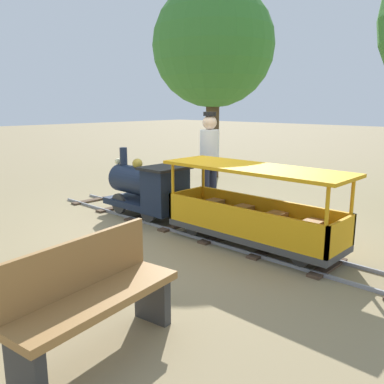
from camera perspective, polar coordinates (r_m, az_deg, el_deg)
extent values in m
plane|color=#8C7A56|center=(5.77, -0.24, -5.30)|extent=(60.00, 60.00, 0.00)
cube|color=gray|center=(5.51, -0.82, -5.95)|extent=(0.03, 6.05, 0.04)
cube|color=gray|center=(5.84, 2.39, -4.90)|extent=(0.03, 6.05, 0.04)
cube|color=#4C3828|center=(4.69, 18.46, -9.97)|extent=(0.71, 0.14, 0.03)
cube|color=#4C3828|center=(5.02, 10.55, -8.05)|extent=(0.71, 0.14, 0.03)
cube|color=#4C3828|center=(5.44, 3.80, -6.27)|extent=(0.71, 0.14, 0.03)
cube|color=#4C3828|center=(5.92, -1.88, -4.70)|extent=(0.71, 0.14, 0.03)
cube|color=#4C3828|center=(6.46, -6.64, -3.33)|extent=(0.71, 0.14, 0.03)
cube|color=#4C3828|center=(7.03, -10.64, -2.17)|extent=(0.71, 0.14, 0.03)
cube|color=#4C3828|center=(7.64, -14.01, -1.18)|extent=(0.71, 0.14, 0.03)
cube|color=#192338|center=(6.40, -6.63, -1.67)|extent=(0.59, 1.40, 0.10)
cylinder|color=#192338|center=(6.48, -7.85, 1.63)|extent=(0.44, 0.85, 0.44)
cylinder|color=#B7932D|center=(6.81, -10.12, 2.07)|extent=(0.37, 0.02, 0.37)
cylinder|color=#192338|center=(6.65, -9.57, 4.98)|extent=(0.12, 0.12, 0.28)
sphere|color=#B7932D|center=(6.40, -7.64, 3.96)|extent=(0.16, 0.16, 0.16)
cube|color=#192338|center=(5.98, -3.76, 0.60)|extent=(0.59, 0.45, 0.55)
cube|color=black|center=(5.93, -3.80, 3.40)|extent=(0.67, 0.53, 0.04)
sphere|color=#F2EAB2|center=(6.79, -10.35, 4.26)|extent=(0.10, 0.10, 0.10)
cylinder|color=#2D2D2D|center=(6.53, -10.19, -1.59)|extent=(0.05, 0.32, 0.32)
cylinder|color=#2D2D2D|center=(6.81, -7.04, -0.92)|extent=(0.05, 0.32, 0.32)
cylinder|color=#2D2D2D|center=(6.00, -6.17, -2.70)|extent=(0.05, 0.32, 0.32)
cylinder|color=#2D2D2D|center=(6.30, -2.94, -1.91)|extent=(0.05, 0.32, 0.32)
cube|color=#3F3F3F|center=(5.09, 8.39, -5.73)|extent=(0.67, 2.25, 0.08)
cube|color=orange|center=(4.78, 6.31, -4.15)|extent=(0.04, 2.25, 0.35)
cube|color=orange|center=(5.28, 10.42, -2.71)|extent=(0.04, 2.25, 0.35)
cube|color=orange|center=(5.70, -0.68, -1.39)|extent=(0.67, 0.04, 0.35)
cube|color=orange|center=(4.52, 20.10, -5.80)|extent=(0.67, 0.04, 0.35)
cylinder|color=orange|center=(5.43, -2.68, 0.06)|extent=(0.04, 0.04, 0.75)
cylinder|color=orange|center=(5.86, 1.59, 0.98)|extent=(0.04, 0.04, 0.75)
cylinder|color=orange|center=(4.21, 18.27, -4.15)|extent=(0.04, 0.04, 0.75)
cylinder|color=orange|center=(4.75, 21.40, -2.54)|extent=(0.04, 0.04, 0.75)
cube|color=orange|center=(4.90, 8.69, 3.32)|extent=(0.77, 2.35, 0.04)
cube|color=olive|center=(4.68, 15.84, -5.60)|extent=(0.51, 0.20, 0.24)
cube|color=olive|center=(4.91, 10.79, -4.51)|extent=(0.51, 0.20, 0.24)
cube|color=olive|center=(5.18, 6.23, -3.50)|extent=(0.51, 0.20, 0.24)
cube|color=olive|center=(5.47, 2.15, -2.58)|extent=(0.51, 0.20, 0.24)
cylinder|color=#262626|center=(5.39, 0.04, -4.79)|extent=(0.04, 0.24, 0.24)
cylinder|color=#262626|center=(5.73, 3.26, -3.78)|extent=(0.04, 0.24, 0.24)
cylinder|color=#262626|center=(4.52, 14.95, -8.62)|extent=(0.04, 0.24, 0.24)
cylinder|color=#262626|center=(4.92, 17.58, -7.07)|extent=(0.04, 0.24, 0.24)
cylinder|color=#282D47|center=(6.40, 1.88, 0.16)|extent=(0.12, 0.12, 0.80)
cylinder|color=#282D47|center=(6.53, 2.92, 0.40)|extent=(0.12, 0.12, 0.80)
cylinder|color=white|center=(6.36, 2.46, 6.24)|extent=(0.30, 0.30, 0.55)
sphere|color=beige|center=(6.33, 2.50, 9.70)|extent=(0.22, 0.22, 0.22)
cylinder|color=black|center=(6.33, 2.51, 10.88)|extent=(0.20, 0.20, 0.06)
cube|color=olive|center=(2.97, -13.10, -14.44)|extent=(1.34, 0.58, 0.06)
cube|color=olive|center=(3.01, -15.61, -9.98)|extent=(1.29, 0.22, 0.40)
cube|color=#333333|center=(3.42, -5.59, -14.33)|extent=(0.12, 0.33, 0.42)
cube|color=#333333|center=(2.78, -22.31, -22.02)|extent=(0.12, 0.33, 0.42)
cylinder|color=#4C3823|center=(9.82, 2.87, 8.10)|extent=(0.32, 0.32, 2.07)
sphere|color=#3D7F33|center=(9.88, 3.00, 19.80)|extent=(2.79, 2.79, 2.79)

